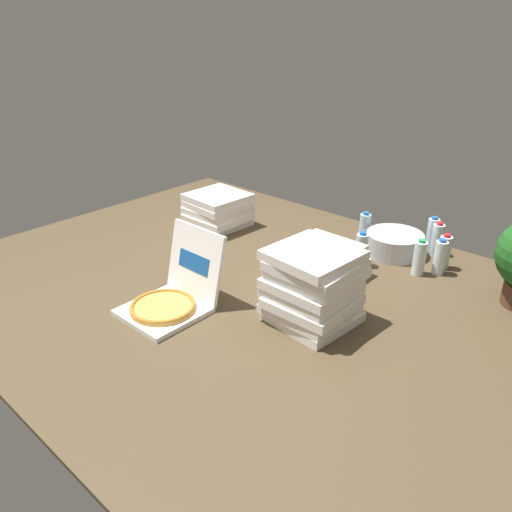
# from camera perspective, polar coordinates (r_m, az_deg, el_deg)

# --- Properties ---
(ground_plane) EXTENTS (3.20, 2.40, 0.02)m
(ground_plane) POSITION_cam_1_polar(r_m,az_deg,el_deg) (2.58, -0.80, -4.00)
(ground_plane) COLOR #4C3D28
(open_pizza_box) EXTENTS (0.34, 0.44, 0.36)m
(open_pizza_box) POSITION_cam_1_polar(r_m,az_deg,el_deg) (2.40, -9.54, -4.48)
(open_pizza_box) COLOR white
(open_pizza_box) RESTS_ON ground_plane
(pizza_stack_center_far) EXTENTS (0.38, 0.38, 0.35)m
(pizza_stack_center_far) POSITION_cam_1_polar(r_m,az_deg,el_deg) (2.25, 6.51, -3.49)
(pizza_stack_center_far) COLOR white
(pizza_stack_center_far) RESTS_ON ground_plane
(pizza_stack_right_near) EXTENTS (0.38, 0.37, 0.22)m
(pizza_stack_right_near) POSITION_cam_1_polar(r_m,az_deg,el_deg) (3.32, -4.39, 5.24)
(pizza_stack_right_near) COLOR white
(pizza_stack_right_near) RESTS_ON ground_plane
(pizza_stack_left_near) EXTENTS (0.38, 0.37, 0.18)m
(pizza_stack_left_near) POSITION_cam_1_polar(r_m,az_deg,el_deg) (2.68, 7.22, -0.59)
(pizza_stack_left_near) COLOR white
(pizza_stack_left_near) RESTS_ON ground_plane
(ice_bucket) EXTENTS (0.33, 0.33, 0.13)m
(ice_bucket) POSITION_cam_1_polar(r_m,az_deg,el_deg) (3.03, 15.46, 1.36)
(ice_bucket) COLOR #B7BABF
(ice_bucket) RESTS_ON ground_plane
(water_bottle_0) EXTENTS (0.07, 0.07, 0.20)m
(water_bottle_0) POSITION_cam_1_polar(r_m,az_deg,el_deg) (3.16, 19.43, 2.42)
(water_bottle_0) COLOR silver
(water_bottle_0) RESTS_ON ground_plane
(water_bottle_1) EXTENTS (0.07, 0.07, 0.20)m
(water_bottle_1) POSITION_cam_1_polar(r_m,az_deg,el_deg) (2.83, 11.89, 0.69)
(water_bottle_1) COLOR silver
(water_bottle_1) RESTS_ON ground_plane
(water_bottle_2) EXTENTS (0.07, 0.07, 0.20)m
(water_bottle_2) POSITION_cam_1_polar(r_m,az_deg,el_deg) (2.86, 20.19, -0.15)
(water_bottle_2) COLOR white
(water_bottle_2) RESTS_ON ground_plane
(water_bottle_3) EXTENTS (0.07, 0.07, 0.20)m
(water_bottle_3) POSITION_cam_1_polar(r_m,az_deg,el_deg) (2.93, 20.63, 0.40)
(water_bottle_3) COLOR silver
(water_bottle_3) RESTS_ON ground_plane
(water_bottle_4) EXTENTS (0.07, 0.07, 0.20)m
(water_bottle_4) POSITION_cam_1_polar(r_m,az_deg,el_deg) (3.08, 19.92, 1.78)
(water_bottle_4) COLOR silver
(water_bottle_4) RESTS_ON ground_plane
(water_bottle_5) EXTENTS (0.07, 0.07, 0.20)m
(water_bottle_5) POSITION_cam_1_polar(r_m,az_deg,el_deg) (3.12, 12.25, 3.06)
(water_bottle_5) COLOR silver
(water_bottle_5) RESTS_ON ground_plane
(water_bottle_6) EXTENTS (0.07, 0.07, 0.20)m
(water_bottle_6) POSITION_cam_1_polar(r_m,az_deg,el_deg) (2.82, 18.10, -0.21)
(water_bottle_6) COLOR white
(water_bottle_6) RESTS_ON ground_plane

